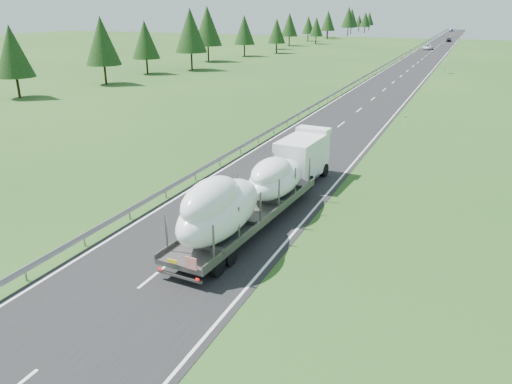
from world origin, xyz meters
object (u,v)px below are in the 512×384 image
at_px(distant_van, 428,47).
at_px(highway_sign, 446,64).
at_px(distant_car_dark, 449,40).
at_px(distant_car_blue, 451,30).
at_px(boat_truck, 260,186).

bearing_deg(distant_van, highway_sign, -75.61).
bearing_deg(distant_car_dark, distant_car_blue, 89.41).
height_order(highway_sign, distant_car_dark, highway_sign).
distance_m(distant_car_dark, distant_car_blue, 92.42).
bearing_deg(distant_car_blue, highway_sign, -83.54).
bearing_deg(distant_van, distant_car_dark, 91.39).
height_order(boat_truck, distant_van, boat_truck).
height_order(distant_van, distant_car_blue, distant_car_blue).
bearing_deg(highway_sign, distant_car_blue, 92.95).
bearing_deg(distant_van, distant_car_blue, 96.43).
height_order(boat_truck, distant_car_dark, boat_truck).
height_order(distant_van, distant_car_dark, distant_car_dark).
relative_size(highway_sign, distant_car_blue, 0.54).
height_order(distant_car_dark, distant_car_blue, distant_car_blue).
xyz_separation_m(highway_sign, distant_van, (-8.83, 59.32, -1.08)).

